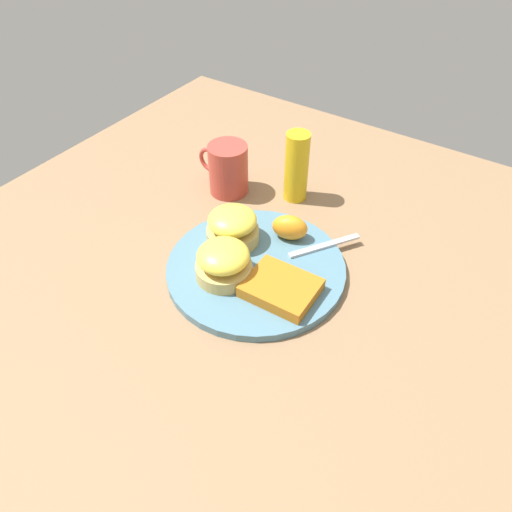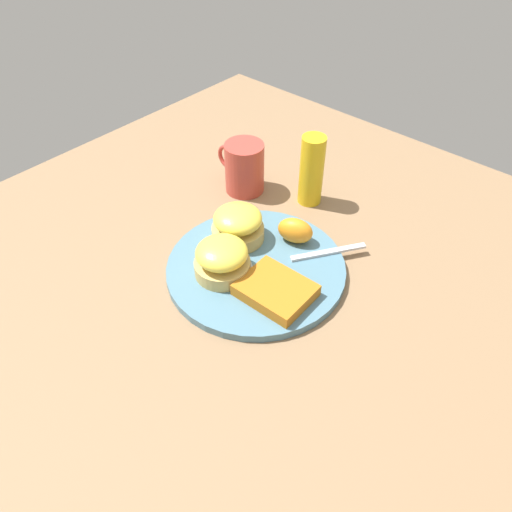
# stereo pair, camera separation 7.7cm
# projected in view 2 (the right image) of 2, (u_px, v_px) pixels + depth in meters

# --- Properties ---
(ground_plane) EXTENTS (1.10, 1.10, 0.00)m
(ground_plane) POSITION_uv_depth(u_px,v_px,m) (256.00, 271.00, 0.81)
(ground_plane) COLOR #846647
(plate) EXTENTS (0.29, 0.29, 0.01)m
(plate) POSITION_uv_depth(u_px,v_px,m) (256.00, 268.00, 0.80)
(plate) COLOR slate
(plate) RESTS_ON ground_plane
(sandwich_benedict_left) EXTENTS (0.09, 0.09, 0.06)m
(sandwich_benedict_left) POSITION_uv_depth(u_px,v_px,m) (238.00, 225.00, 0.83)
(sandwich_benedict_left) COLOR tan
(sandwich_benedict_left) RESTS_ON plate
(sandwich_benedict_right) EXTENTS (0.09, 0.09, 0.06)m
(sandwich_benedict_right) POSITION_uv_depth(u_px,v_px,m) (222.00, 259.00, 0.77)
(sandwich_benedict_right) COLOR tan
(sandwich_benedict_right) RESTS_ON plate
(hashbrown_patty) EXTENTS (0.11, 0.09, 0.02)m
(hashbrown_patty) POSITION_uv_depth(u_px,v_px,m) (276.00, 290.00, 0.74)
(hashbrown_patty) COLOR #B26819
(hashbrown_patty) RESTS_ON plate
(orange_wedge) EXTENTS (0.07, 0.05, 0.04)m
(orange_wedge) POSITION_uv_depth(u_px,v_px,m) (295.00, 231.00, 0.83)
(orange_wedge) COLOR orange
(orange_wedge) RESTS_ON plate
(fork) EXTENTS (0.15, 0.21, 0.00)m
(fork) POSITION_uv_depth(u_px,v_px,m) (285.00, 260.00, 0.80)
(fork) COLOR silver
(fork) RESTS_ON plate
(cup) EXTENTS (0.11, 0.07, 0.10)m
(cup) POSITION_uv_depth(u_px,v_px,m) (244.00, 167.00, 0.94)
(cup) COLOR #B23D33
(cup) RESTS_ON ground_plane
(condiment_bottle) EXTENTS (0.04, 0.04, 0.13)m
(condiment_bottle) POSITION_uv_depth(u_px,v_px,m) (312.00, 170.00, 0.90)
(condiment_bottle) COLOR gold
(condiment_bottle) RESTS_ON ground_plane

